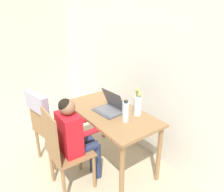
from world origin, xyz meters
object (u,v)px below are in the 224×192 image
object	(u,v)px
chair_spare	(44,118)
water_bottle	(126,112)
flower_vase	(138,104)
laptop	(111,106)
chair_occupied	(64,151)
person_seated	(75,134)

from	to	relation	value
chair_spare	water_bottle	world-z (taller)	water_bottle
flower_vase	water_bottle	bearing A→B (deg)	-80.76
laptop	flower_vase	size ratio (longest dim) A/B	1.03
chair_occupied	chair_spare	xyz separation A→B (m)	(-0.51, 0.01, 0.15)
laptop	flower_vase	distance (m)	0.32
laptop	person_seated	bearing A→B (deg)	-87.23
flower_vase	laptop	bearing A→B (deg)	-143.61
chair_occupied	water_bottle	world-z (taller)	water_bottle
water_bottle	person_seated	bearing A→B (deg)	-114.85
laptop	flower_vase	world-z (taller)	flower_vase
chair_occupied	flower_vase	distance (m)	0.91
chair_spare	water_bottle	distance (m)	0.98
person_seated	water_bottle	bearing A→B (deg)	-112.70
laptop	chair_spare	bearing A→B (deg)	-130.65
chair_occupied	person_seated	bearing A→B (deg)	-90.00
person_seated	flower_vase	xyz separation A→B (m)	(0.19, 0.68, 0.22)
chair_occupied	chair_spare	size ratio (longest dim) A/B	0.99
chair_occupied	flower_vase	world-z (taller)	flower_vase
flower_vase	chair_spare	bearing A→B (deg)	-131.62
chair_occupied	person_seated	size ratio (longest dim) A/B	0.91
chair_occupied	flower_vase	size ratio (longest dim) A/B	2.87
chair_occupied	laptop	bearing A→B (deg)	-83.07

